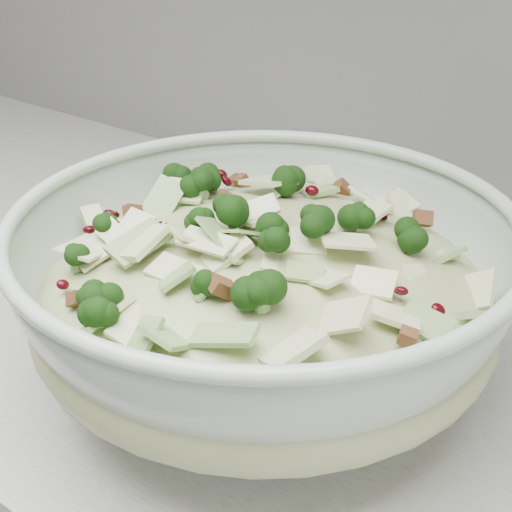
{
  "coord_description": "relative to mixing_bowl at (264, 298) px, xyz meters",
  "views": [
    {
      "loc": [
        0.78,
        1.24,
        1.25
      ],
      "look_at": [
        0.51,
        1.61,
        1.01
      ],
      "focal_mm": 50.0,
      "sensor_mm": 36.0,
      "label": 1
    }
  ],
  "objects": [
    {
      "name": "mixing_bowl",
      "position": [
        0.0,
        0.0,
        0.0
      ],
      "size": [
        0.47,
        0.47,
        0.15
      ],
      "rotation": [
        0.0,
        0.0,
        -0.39
      ],
      "color": "#AFC1B0",
      "rests_on": "counter"
    },
    {
      "name": "salad",
      "position": [
        0.0,
        -0.0,
        0.02
      ],
      "size": [
        0.46,
        0.46,
        0.15
      ],
      "rotation": [
        0.0,
        0.0,
        -0.48
      ],
      "color": "#B5B87E",
      "rests_on": "mixing_bowl"
    },
    {
      "name": "counter",
      "position": [
        -0.52,
        0.1,
        -0.53
      ],
      "size": [
        3.6,
        0.6,
        0.9
      ],
      "primitive_type": "cube",
      "color": "silver",
      "rests_on": "floor"
    }
  ]
}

